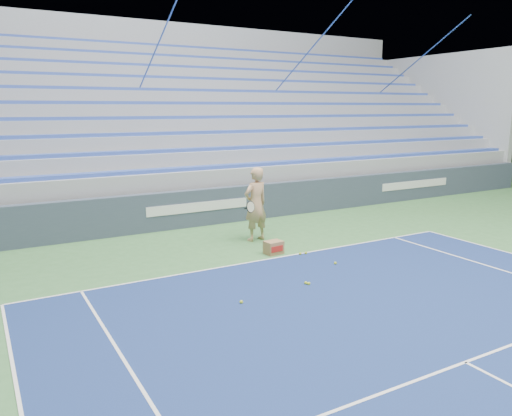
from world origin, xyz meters
The scene contains 10 objects.
sponsor_barrier centered at (0.00, 15.88, 0.55)m, with size 30.00×0.32×1.10m.
bleachers centered at (0.00, 21.60, 2.36)m, with size 31.00×9.15×7.30m.
tennis_player centered at (0.70, 13.54, 0.98)m, with size 1.00×0.91×1.97m.
ball_box centered at (0.46, 12.23, 0.16)m, with size 0.45×0.37×0.32m.
tennis_ball_0 centered at (0.95, 11.82, 0.03)m, with size 0.07×0.07×0.07m, color #B9D02A.
tennis_ball_1 centered at (1.22, 10.81, 0.03)m, with size 0.07×0.07×0.07m, color #B9D02A.
tennis_ball_2 centered at (1.11, 11.80, 0.03)m, with size 0.07×0.07×0.07m, color #B9D02A.
tennis_ball_3 centered at (-0.11, 10.07, 0.03)m, with size 0.07×0.07×0.07m, color #B9D02A.
tennis_ball_4 centered at (-1.71, 9.83, 0.03)m, with size 0.07×0.07×0.07m, color #B9D02A.
tennis_ball_5 centered at (-0.08, 10.01, 0.03)m, with size 0.07×0.07×0.07m, color #B9D02A.
Camera 1 is at (-5.68, 2.30, 3.49)m, focal length 35.00 mm.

